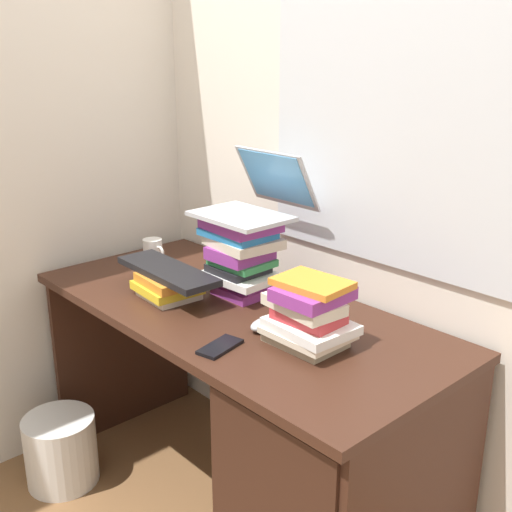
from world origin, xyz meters
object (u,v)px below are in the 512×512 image
(desk, at_px, (312,453))
(book_stack_keyboard_riser, at_px, (168,286))
(book_stack_tall, at_px, (241,254))
(mug, at_px, (153,250))
(book_stack_side, at_px, (309,314))
(wastebasket, at_px, (61,450))
(computer_mouse, at_px, (265,324))
(cell_phone, at_px, (220,347))
(keyboard, at_px, (168,271))
(laptop, at_px, (256,200))

(desk, height_order, book_stack_keyboard_riser, book_stack_keyboard_riser)
(book_stack_tall, distance_m, mug, 0.50)
(book_stack_side, distance_m, wastebasket, 1.18)
(computer_mouse, bearing_deg, mug, 171.87)
(wastebasket, bearing_deg, book_stack_tall, 48.45)
(desk, height_order, book_stack_side, book_stack_side)
(book_stack_side, relative_size, computer_mouse, 2.43)
(desk, distance_m, book_stack_tall, 0.67)
(cell_phone, bearing_deg, wastebasket, -178.04)
(cell_phone, bearing_deg, book_stack_tall, 118.07)
(desk, bearing_deg, book_stack_keyboard_riser, -172.43)
(keyboard, xyz_separation_m, wastebasket, (-0.30, -0.31, -0.70))
(book_stack_tall, height_order, book_stack_keyboard_riser, book_stack_tall)
(keyboard, relative_size, computer_mouse, 4.04)
(computer_mouse, relative_size, cell_phone, 0.76)
(desk, relative_size, wastebasket, 5.57)
(desk, relative_size, book_stack_tall, 5.54)
(book_stack_tall, xyz_separation_m, book_stack_side, (0.42, -0.12, -0.05))
(book_stack_tall, bearing_deg, keyboard, -127.25)
(book_stack_keyboard_riser, distance_m, wastebasket, 0.78)
(book_stack_side, bearing_deg, mug, 174.68)
(cell_phone, xyz_separation_m, wastebasket, (-0.71, -0.19, -0.62))
(book_stack_tall, height_order, keyboard, book_stack_tall)
(wastebasket, bearing_deg, book_stack_keyboard_riser, 44.75)
(wastebasket, bearing_deg, mug, 94.97)
(computer_mouse, bearing_deg, book_stack_keyboard_riser, -171.32)
(book_stack_side, distance_m, cell_phone, 0.26)
(cell_phone, distance_m, wastebasket, 0.96)
(book_stack_side, height_order, cell_phone, book_stack_side)
(computer_mouse, relative_size, mug, 0.93)
(laptop, distance_m, mug, 0.56)
(book_stack_keyboard_riser, height_order, keyboard, keyboard)
(book_stack_side, distance_m, keyboard, 0.57)
(book_stack_side, distance_m, computer_mouse, 0.17)
(book_stack_tall, xyz_separation_m, keyboard, (-0.15, -0.19, -0.05))
(laptop, height_order, mug, laptop)
(laptop, relative_size, keyboard, 0.78)
(laptop, relative_size, computer_mouse, 3.15)
(desk, bearing_deg, cell_phone, -133.57)
(desk, height_order, book_stack_tall, book_stack_tall)
(book_stack_keyboard_riser, xyz_separation_m, wastebasket, (-0.30, -0.30, -0.65))
(computer_mouse, distance_m, mug, 0.76)
(desk, bearing_deg, book_stack_tall, 165.02)
(laptop, bearing_deg, book_stack_keyboard_riser, -117.72)
(keyboard, bearing_deg, mug, 155.85)
(book_stack_tall, bearing_deg, mug, -176.34)
(laptop, relative_size, mug, 2.95)
(desk, distance_m, wastebasket, 1.01)
(book_stack_side, distance_m, mug, 0.91)
(book_stack_keyboard_riser, xyz_separation_m, laptop, (0.14, 0.27, 0.28))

